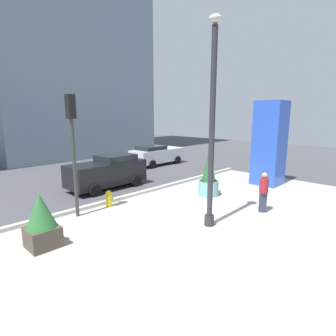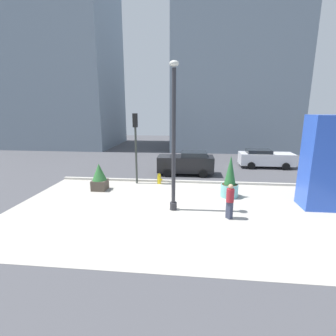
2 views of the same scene
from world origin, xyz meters
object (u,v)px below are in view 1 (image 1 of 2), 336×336
object	(u,v)px
traffic_light_far_side	(72,136)
pedestrian_crossing	(264,190)
art_pillar_blue	(269,143)
potted_plant_near_right	(209,176)
lamp_post	(212,130)
potted_plant_mid_plaza	(41,221)
car_curb_east	(157,155)
fire_hydrant	(109,199)
car_curb_west	(108,172)

from	to	relation	value
traffic_light_far_side	pedestrian_crossing	bearing A→B (deg)	-42.55
art_pillar_blue	potted_plant_near_right	size ratio (longest dim) A/B	1.94
lamp_post	potted_plant_mid_plaza	xyz separation A→B (m)	(-4.95, 2.72, -2.66)
lamp_post	potted_plant_near_right	distance (m)	4.62
potted_plant_near_right	car_curb_east	xyz separation A→B (m)	(4.14, 8.08, -0.17)
potted_plant_mid_plaza	pedestrian_crossing	distance (m)	8.44
potted_plant_mid_plaza	fire_hydrant	world-z (taller)	potted_plant_mid_plaza
pedestrian_crossing	lamp_post	bearing A→B (deg)	163.84
lamp_post	potted_plant_near_right	xyz separation A→B (m)	(3.12, 2.28, -2.53)
car_curb_west	car_curb_east	world-z (taller)	car_curb_west
fire_hydrant	car_curb_west	bearing A→B (deg)	56.79
traffic_light_far_side	car_curb_west	distance (m)	4.92
art_pillar_blue	traffic_light_far_side	size ratio (longest dim) A/B	1.00
art_pillar_blue	pedestrian_crossing	world-z (taller)	art_pillar_blue
potted_plant_near_right	traffic_light_far_side	bearing A→B (deg)	160.73
art_pillar_blue	potted_plant_mid_plaza	xyz separation A→B (m)	(-12.37, 1.58, -1.54)
pedestrian_crossing	fire_hydrant	bearing A→B (deg)	127.87
art_pillar_blue	pedestrian_crossing	distance (m)	5.29
lamp_post	traffic_light_far_side	size ratio (longest dim) A/B	1.51
potted_plant_near_right	fire_hydrant	xyz separation A→B (m)	(-4.48, 2.18, -0.63)
potted_plant_mid_plaza	car_curb_east	world-z (taller)	potted_plant_mid_plaza
lamp_post	car_curb_east	world-z (taller)	lamp_post
potted_plant_mid_plaza	fire_hydrant	xyz separation A→B (m)	(3.59, 1.74, -0.49)
car_curb_east	art_pillar_blue	bearing A→B (deg)	-89.01
lamp_post	fire_hydrant	world-z (taller)	lamp_post
lamp_post	car_curb_west	size ratio (longest dim) A/B	1.65
fire_hydrant	car_curb_west	size ratio (longest dim) A/B	0.17
car_curb_west	traffic_light_far_side	bearing A→B (deg)	-140.13
art_pillar_blue	fire_hydrant	world-z (taller)	art_pillar_blue
potted_plant_near_right	traffic_light_far_side	distance (m)	6.78
traffic_light_far_side	car_curb_east	distance (m)	12.04
traffic_light_far_side	pedestrian_crossing	size ratio (longest dim) A/B	2.81
lamp_post	art_pillar_blue	xyz separation A→B (m)	(7.42, 1.15, -1.12)
lamp_post	potted_plant_near_right	world-z (taller)	lamp_post
traffic_light_far_side	car_curb_east	world-z (taller)	traffic_light_far_side
fire_hydrant	pedestrian_crossing	size ratio (longest dim) A/B	0.44
potted_plant_near_right	car_curb_west	size ratio (longest dim) A/B	0.57
potted_plant_mid_plaza	potted_plant_near_right	size ratio (longest dim) A/B	0.70
art_pillar_blue	car_curb_west	distance (m)	9.36
lamp_post	car_curb_east	bearing A→B (deg)	54.95
art_pillar_blue	fire_hydrant	size ratio (longest dim) A/B	6.40
traffic_light_far_side	pedestrian_crossing	xyz separation A→B (m)	(5.64, -5.18, -2.27)
traffic_light_far_side	car_curb_west	world-z (taller)	traffic_light_far_side
car_curb_west	art_pillar_blue	bearing A→B (deg)	-40.72
art_pillar_blue	car_curb_east	bearing A→B (deg)	90.99
art_pillar_blue	car_curb_east	distance (m)	9.34
potted_plant_mid_plaza	art_pillar_blue	bearing A→B (deg)	-7.26
traffic_light_far_side	car_curb_east	size ratio (longest dim) A/B	1.04
art_pillar_blue	car_curb_west	world-z (taller)	art_pillar_blue
fire_hydrant	car_curb_west	distance (m)	3.29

